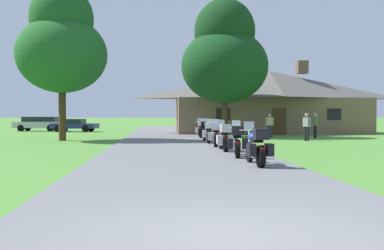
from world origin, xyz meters
The scene contains 17 objects.
ground_plane centered at (0.00, 20.00, 0.00)m, with size 500.00×500.00×0.00m, color #4C8433.
asphalt_driveway centered at (0.00, 18.00, 0.03)m, with size 6.40×80.00×0.06m, color slate.
motorcycle_blue_nearest_to_camera centered at (1.99, 7.60, 0.61)m, with size 0.73×2.08×1.30m.
motorcycle_silver_second_in_row centered at (1.91, 10.43, 0.61)m, with size 0.90×2.08×1.30m.
motorcycle_red_third_in_row centered at (1.82, 13.12, 0.61)m, with size 0.72×2.08×1.30m.
motorcycle_silver_fourth_in_row centered at (1.82, 15.90, 0.61)m, with size 0.88×2.08×1.30m.
motorcycle_green_fifth_in_row centered at (1.80, 18.56, 0.61)m, with size 0.89×2.08×1.30m.
motorcycle_orange_sixth_in_row centered at (1.83, 21.45, 0.61)m, with size 0.82×2.08×1.30m.
motorcycle_red_farthest_in_row centered at (1.88, 24.26, 0.61)m, with size 0.73×2.08×1.30m.
stone_lodge centered at (8.60, 32.66, 2.76)m, with size 16.89×6.94×6.26m.
bystander_olive_shirt_near_lodge centered at (9.57, 23.93, 0.95)m, with size 0.40×0.45×1.69m.
bystander_tan_shirt_beside_signpost centered at (6.62, 24.59, 0.93)m, with size 0.55×0.27×1.67m.
bystander_gray_shirt_by_tree centered at (8.03, 21.08, 0.95)m, with size 0.39×0.46×1.69m.
tree_by_lodge_front centered at (3.81, 26.58, 5.82)m, with size 6.24×6.24×9.92m.
tree_left_near centered at (-6.81, 22.45, 5.90)m, with size 5.49×5.49×9.50m.
parked_silver_suv_far_left centered at (-12.56, 39.29, 0.78)m, with size 4.76×2.28×1.40m.
parked_navy_sedan_far_left centered at (-8.83, 37.37, 0.64)m, with size 4.44×2.47×1.20m.
Camera 1 is at (-0.90, -5.52, 1.56)m, focal length 42.03 mm.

